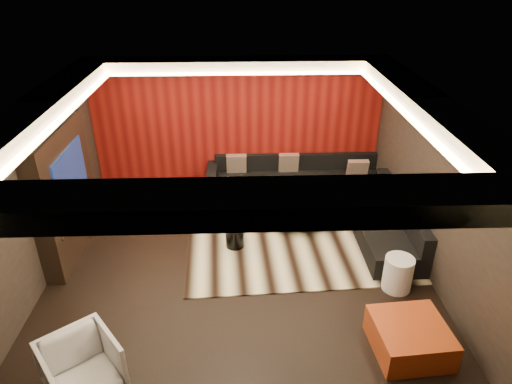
{
  "coord_description": "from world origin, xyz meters",
  "views": [
    {
      "loc": [
        0.05,
        -6.1,
        4.6
      ],
      "look_at": [
        0.3,
        0.6,
        1.05
      ],
      "focal_mm": 32.0,
      "sensor_mm": 36.0,
      "label": 1
    }
  ],
  "objects_px": {
    "drum_stool": "(235,237)",
    "white_side_table": "(398,274)",
    "sectional_sofa": "(325,196)",
    "coffee_table": "(303,220)",
    "orange_ottoman": "(410,338)",
    "armchair": "(82,368)"
  },
  "relations": [
    {
      "from": "drum_stool",
      "to": "white_side_table",
      "type": "xyz_separation_m",
      "value": [
        2.48,
        -1.2,
        0.07
      ]
    },
    {
      "from": "sectional_sofa",
      "to": "coffee_table",
      "type": "bearing_deg",
      "value": -127.71
    },
    {
      "from": "coffee_table",
      "to": "sectional_sofa",
      "type": "relative_size",
      "value": 0.36
    },
    {
      "from": "white_side_table",
      "to": "orange_ottoman",
      "type": "bearing_deg",
      "value": -100.36
    },
    {
      "from": "white_side_table",
      "to": "orange_ottoman",
      "type": "height_order",
      "value": "white_side_table"
    },
    {
      "from": "drum_stool",
      "to": "orange_ottoman",
      "type": "relative_size",
      "value": 0.42
    },
    {
      "from": "white_side_table",
      "to": "armchair",
      "type": "distance_m",
      "value": 4.55
    },
    {
      "from": "drum_stool",
      "to": "white_side_table",
      "type": "height_order",
      "value": "white_side_table"
    },
    {
      "from": "white_side_table",
      "to": "sectional_sofa",
      "type": "distance_m",
      "value": 2.61
    },
    {
      "from": "drum_stool",
      "to": "armchair",
      "type": "xyz_separation_m",
      "value": [
        -1.74,
        -2.9,
        0.16
      ]
    },
    {
      "from": "sectional_sofa",
      "to": "white_side_table",
      "type": "bearing_deg",
      "value": -75.05
    },
    {
      "from": "orange_ottoman",
      "to": "drum_stool",
      "type": "bearing_deg",
      "value": 132.97
    },
    {
      "from": "white_side_table",
      "to": "orange_ottoman",
      "type": "relative_size",
      "value": 0.6
    },
    {
      "from": "sectional_sofa",
      "to": "drum_stool",
      "type": "bearing_deg",
      "value": -143.75
    },
    {
      "from": "drum_stool",
      "to": "orange_ottoman",
      "type": "bearing_deg",
      "value": -47.03
    },
    {
      "from": "armchair",
      "to": "coffee_table",
      "type": "bearing_deg",
      "value": 11.92
    },
    {
      "from": "coffee_table",
      "to": "drum_stool",
      "type": "bearing_deg",
      "value": -153.65
    },
    {
      "from": "drum_stool",
      "to": "orange_ottoman",
      "type": "height_order",
      "value": "orange_ottoman"
    },
    {
      "from": "drum_stool",
      "to": "sectional_sofa",
      "type": "distance_m",
      "value": 2.24
    },
    {
      "from": "orange_ottoman",
      "to": "sectional_sofa",
      "type": "bearing_deg",
      "value": 96.87
    },
    {
      "from": "orange_ottoman",
      "to": "armchair",
      "type": "relative_size",
      "value": 1.13
    },
    {
      "from": "coffee_table",
      "to": "drum_stool",
      "type": "distance_m",
      "value": 1.41
    }
  ]
}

